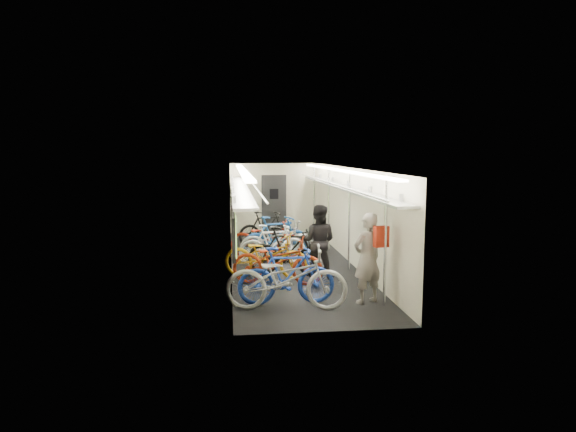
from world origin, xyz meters
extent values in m
plane|color=black|center=(0.00, 0.00, 0.00)|extent=(10.00, 10.00, 0.00)
plane|color=white|center=(0.00, 0.00, 2.40)|extent=(10.00, 10.00, 0.00)
plane|color=beige|center=(-1.50, 0.00, 1.20)|extent=(0.00, 10.00, 10.00)
plane|color=beige|center=(1.50, 0.00, 1.20)|extent=(0.00, 10.00, 10.00)
plane|color=beige|center=(0.00, 5.00, 1.20)|extent=(3.00, 0.00, 3.00)
plane|color=beige|center=(0.00, -5.00, 1.20)|extent=(3.00, 0.00, 3.00)
cube|color=black|center=(-1.46, -3.20, 1.25)|extent=(0.06, 1.10, 0.80)
cube|color=#98E463|center=(-1.42, -3.20, 1.25)|extent=(0.02, 0.96, 0.66)
cube|color=black|center=(-1.46, -1.00, 1.25)|extent=(0.06, 1.10, 0.80)
cube|color=#98E463|center=(-1.42, -1.00, 1.25)|extent=(0.02, 0.96, 0.66)
cube|color=black|center=(-1.46, 1.20, 1.25)|extent=(0.06, 1.10, 0.80)
cube|color=#98E463|center=(-1.42, 1.20, 1.25)|extent=(0.02, 0.96, 0.66)
cube|color=black|center=(-1.46, 3.40, 1.25)|extent=(0.06, 1.10, 0.80)
cube|color=#98E463|center=(-1.42, 3.40, 1.25)|extent=(0.02, 0.96, 0.66)
cube|color=yellow|center=(-1.45, -2.10, 1.30)|extent=(0.02, 0.22, 0.30)
cube|color=yellow|center=(-1.45, 0.10, 1.30)|extent=(0.02, 0.22, 0.30)
cube|color=yellow|center=(-1.45, 2.30, 1.30)|extent=(0.02, 0.22, 0.30)
cube|color=black|center=(0.00, 4.94, 1.00)|extent=(0.85, 0.08, 2.00)
cube|color=#999BA0|center=(-1.28, 0.00, 1.92)|extent=(0.40, 9.70, 0.05)
cube|color=#999BA0|center=(1.28, 0.00, 1.92)|extent=(0.40, 9.70, 0.05)
cylinder|color=silver|center=(-0.95, 0.00, 2.02)|extent=(0.04, 9.70, 0.04)
cylinder|color=silver|center=(0.95, 0.00, 2.02)|extent=(0.04, 9.70, 0.04)
cube|color=white|center=(-1.20, 0.00, 2.34)|extent=(0.18, 9.60, 0.04)
cube|color=white|center=(1.20, 0.00, 2.34)|extent=(0.18, 9.60, 0.04)
cylinder|color=silver|center=(1.25, -3.80, 1.20)|extent=(0.05, 0.05, 2.38)
cylinder|color=silver|center=(1.25, -1.00, 1.20)|extent=(0.05, 0.05, 2.38)
cylinder|color=silver|center=(1.25, 1.50, 1.20)|extent=(0.05, 0.05, 2.38)
cylinder|color=silver|center=(1.25, 4.00, 1.20)|extent=(0.05, 0.05, 2.38)
imported|color=#ABABAF|center=(-0.54, -3.81, 0.57)|extent=(2.24, 1.01, 1.14)
imported|color=#1C3EAD|center=(-0.51, -3.49, 0.54)|extent=(1.82, 0.57, 1.08)
imported|color=#972A10|center=(-0.54, -2.06, 0.51)|extent=(2.05, 1.17, 1.02)
imported|color=black|center=(-0.24, -1.34, 0.56)|extent=(1.95, 1.11, 1.13)
imported|color=orange|center=(-0.74, -1.45, 0.51)|extent=(2.05, 1.31, 1.02)
imported|color=white|center=(-0.48, -0.14, 0.51)|extent=(1.75, 0.72, 1.02)
imported|color=#9C9DA1|center=(-0.32, 0.43, 0.52)|extent=(2.06, 1.02, 1.04)
imported|color=#194C98|center=(-0.34, 0.57, 0.57)|extent=(1.97, 1.13, 1.14)
imported|color=maroon|center=(-0.58, 0.78, 0.51)|extent=(2.04, 1.18, 1.01)
imported|color=black|center=(-0.45, 2.49, 0.52)|extent=(1.80, 1.01, 1.04)
imported|color=gray|center=(0.99, -3.55, 0.84)|extent=(0.73, 0.63, 1.69)
imported|color=black|center=(0.43, -1.51, 0.82)|extent=(0.96, 0.86, 1.63)
cube|color=#A32110|center=(1.18, -3.75, 1.28)|extent=(0.28, 0.18, 0.38)
camera|label=1|loc=(-1.53, -12.62, 2.81)|focal=32.00mm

